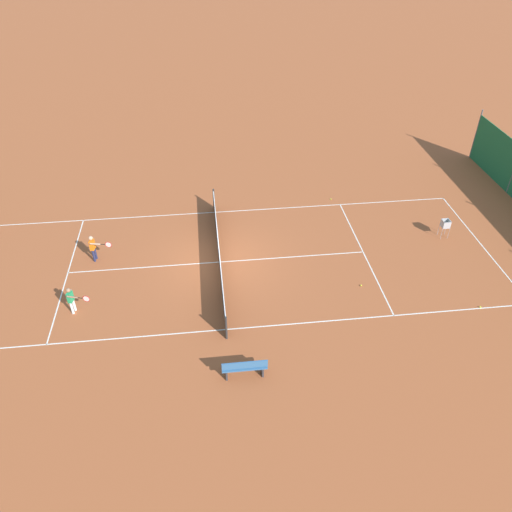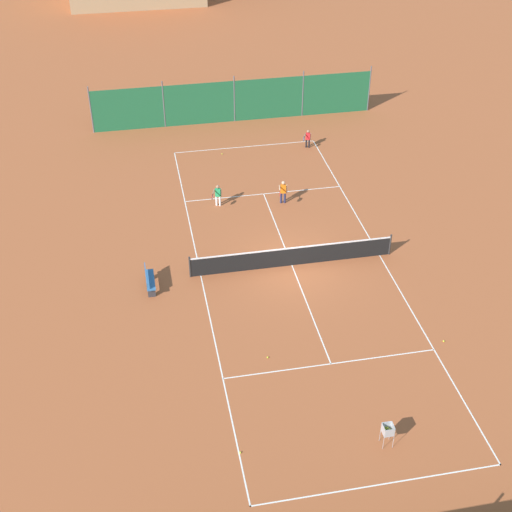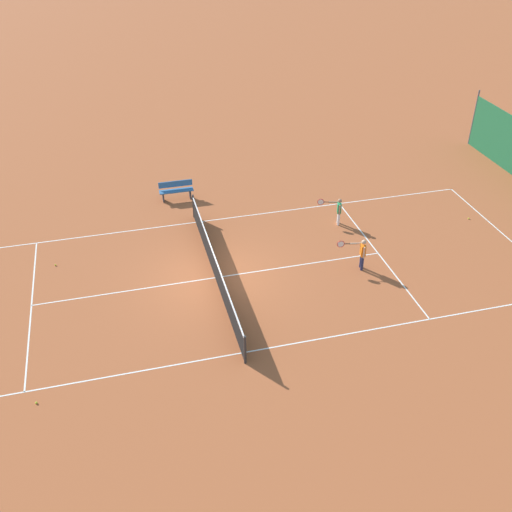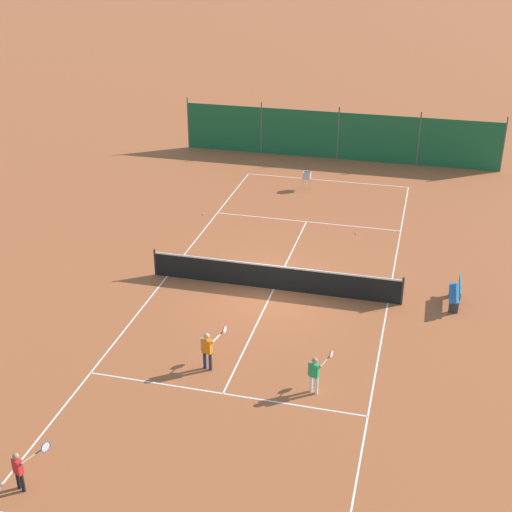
{
  "view_description": "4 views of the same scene",
  "coord_description": "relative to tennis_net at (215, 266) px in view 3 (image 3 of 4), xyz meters",
  "views": [
    {
      "loc": [
        -17.18,
        0.41,
        13.19
      ],
      "look_at": [
        -0.92,
        -1.49,
        0.89
      ],
      "focal_mm": 35.0,
      "sensor_mm": 36.0,
      "label": 1
    },
    {
      "loc": [
        -6.43,
        -24.95,
        18.75
      ],
      "look_at": [
        -1.76,
        -0.67,
        1.21
      ],
      "focal_mm": 50.0,
      "sensor_mm": 36.0,
      "label": 2
    },
    {
      "loc": [
        17.44,
        -3.03,
        12.74
      ],
      "look_at": [
        0.56,
        1.38,
        1.08
      ],
      "focal_mm": 42.0,
      "sensor_mm": 36.0,
      "label": 3
    },
    {
      "loc": [
        -4.97,
        22.12,
        12.36
      ],
      "look_at": [
        0.99,
        -1.27,
        0.61
      ],
      "focal_mm": 50.0,
      "sensor_mm": 36.0,
      "label": 4
    }
  ],
  "objects": [
    {
      "name": "court_line_markings",
      "position": [
        0.0,
        0.0,
        -0.5
      ],
      "size": [
        8.25,
        23.85,
        0.01
      ],
      "color": "white",
      "rests_on": "ground"
    },
    {
      "name": "courtside_bench",
      "position": [
        -6.34,
        -0.48,
        -0.05
      ],
      "size": [
        0.36,
        1.5,
        0.84
      ],
      "color": "#336699",
      "rests_on": "ground"
    },
    {
      "name": "player_near_service",
      "position": [
        0.77,
        5.31,
        0.23
      ],
      "size": [
        0.58,
        1.0,
        1.25
      ],
      "color": "#23284C",
      "rests_on": "ground"
    },
    {
      "name": "tennis_ball_near_corner",
      "position": [
        -1.45,
        11.2,
        -0.47
      ],
      "size": [
        0.07,
        0.07,
        0.07
      ],
      "primitive_type": "sphere",
      "color": "#CCE033",
      "rests_on": "ground"
    },
    {
      "name": "tennis_net",
      "position": [
        0.0,
        0.0,
        0.0
      ],
      "size": [
        9.18,
        0.08,
        1.06
      ],
      "color": "#2D2D2D",
      "rests_on": "ground"
    },
    {
      "name": "tennis_ball_by_net_right",
      "position": [
        -2.27,
        -5.64,
        -0.47
      ],
      "size": [
        0.07,
        0.07,
        0.07
      ],
      "primitive_type": "sphere",
      "color": "#CCE033",
      "rests_on": "ground"
    },
    {
      "name": "ground_plane",
      "position": [
        0.0,
        0.0,
        -0.5
      ],
      "size": [
        600.0,
        600.0,
        0.0
      ],
      "primitive_type": "plane",
      "color": "#A8542D"
    },
    {
      "name": "tennis_ball_far_corner",
      "position": [
        4.64,
        -6.05,
        -0.47
      ],
      "size": [
        0.07,
        0.07,
        0.07
      ],
      "primitive_type": "sphere",
      "color": "#CCE033",
      "rests_on": "ground"
    },
    {
      "name": "player_far_baseline",
      "position": [
        -2.5,
        5.66,
        0.19
      ],
      "size": [
        0.62,
        0.93,
        1.17
      ],
      "color": "white",
      "rests_on": "ground"
    }
  ]
}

